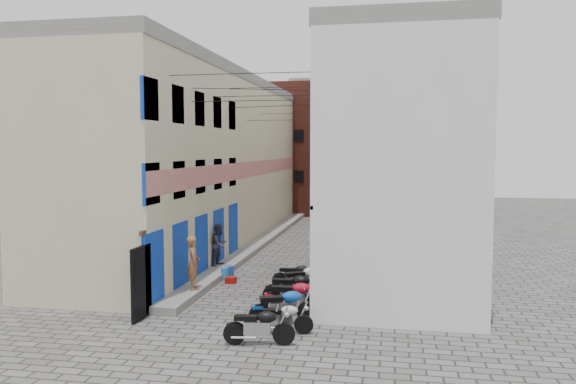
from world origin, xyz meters
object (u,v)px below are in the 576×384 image
Objects in this scene: motorcycle_a at (259,324)px; water_jug_near at (225,274)px; person_b at (220,244)px; motorcycle_e at (294,287)px; motorcycle_c at (284,304)px; red_crate at (231,280)px; water_jug_far at (230,272)px; motorcycle_f at (305,279)px; person_a at (193,263)px; motorcycle_g at (297,274)px; motorcycle_d at (295,295)px; motorcycle_b at (283,317)px.

motorcycle_a is 7.43m from water_jug_near.
motorcycle_e is at bearing -121.79° from person_b.
red_crate is (-2.94, 4.53, -0.48)m from motorcycle_c.
water_jug_far is at bearing -137.55° from motorcycle_e.
motorcycle_f is 1.16× the size of person_a.
motorcycle_d is at bearing 5.27° from motorcycle_g.
motorcycle_d reaches higher than water_jug_far.
motorcycle_a is 0.90× the size of motorcycle_e.
motorcycle_a is 4.94m from motorcycle_f.
motorcycle_a is 0.90× the size of motorcycle_c.
water_jug_near is at bearing -117.06° from water_jug_far.
motorcycle_a is 7.62m from water_jug_far.
water_jug_far is (-3.20, 5.32, -0.36)m from motorcycle_c.
motorcycle_c is (0.33, 1.74, 0.06)m from motorcycle_a.
motorcycle_f is at bearing -28.45° from water_jug_near.
motorcycle_g is 3.12m from water_jug_near.
motorcycle_b reaches higher than water_jug_near.
motorcycle_f is at bearing 22.00° from motorcycle_g.
motorcycle_d is 5.47× the size of red_crate.
person_b is (-4.12, 5.43, 0.51)m from motorcycle_d.
motorcycle_e is at bearing -40.82° from red_crate.
person_b reaches higher than motorcycle_c.
motorcycle_d is at bearing -51.98° from water_jug_far.
motorcycle_a is 1.77m from motorcycle_c.
person_b is at bearing 118.20° from red_crate.
red_crate is (-3.06, 1.34, -0.50)m from motorcycle_f.
motorcycle_f is 5.31m from person_b.
person_b is at bearing -163.61° from motorcycle_a.
red_crate is at bearing -169.87° from motorcycle_c.
motorcycle_f is 1.18× the size of motorcycle_g.
person_b reaches higher than motorcycle_e.
motorcycle_c reaches higher than motorcycle_a.
person_b is at bearing -125.91° from motorcycle_g.
water_jug_near is (-3.45, 1.87, -0.38)m from motorcycle_f.
motorcycle_g is (-0.28, 2.13, -0.08)m from motorcycle_e.
motorcycle_f reaches higher than motorcycle_g.
person_a is at bearing -99.84° from water_jug_far.
person_a reaches higher than motorcycle_e.
motorcycle_f is at bearing -112.10° from person_b.
motorcycle_d is 5.39m from water_jug_far.
motorcycle_e reaches higher than water_jug_near.
motorcycle_b is 3.96m from motorcycle_f.
motorcycle_b is 1.86m from motorcycle_d.
motorcycle_e reaches higher than motorcycle_g.
water_jug_far is (0.13, 0.26, 0.01)m from water_jug_near.
motorcycle_a is 0.88× the size of motorcycle_f.
water_jug_far is (-3.13, 3.27, -0.36)m from motorcycle_e.
motorcycle_g reaches higher than motorcycle_b.
person_a reaches higher than motorcycle_d.
motorcycle_a reaches higher than red_crate.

